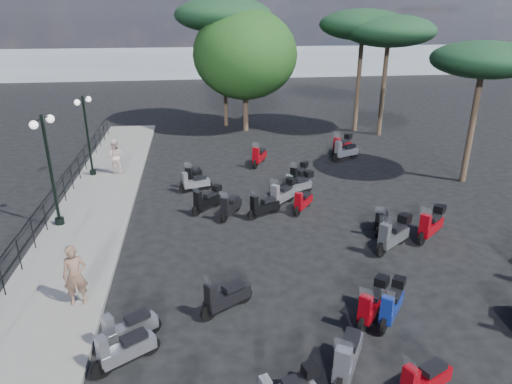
{
  "coord_description": "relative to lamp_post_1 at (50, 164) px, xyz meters",
  "views": [
    {
      "loc": [
        -2.3,
        -13.64,
        7.61
      ],
      "look_at": [
        -0.13,
        2.17,
        1.2
      ],
      "focal_mm": 32.0,
      "sensor_mm": 36.0,
      "label": 1
    }
  ],
  "objects": [
    {
      "name": "scooter_17",
      "position": [
        9.83,
        3.23,
        -2.04
      ],
      "size": [
        1.11,
        1.3,
        1.24
      ],
      "rotation": [
        0.0,
        0.0,
        2.46
      ],
      "color": "black",
      "rests_on": "ground"
    },
    {
      "name": "scooter_10",
      "position": [
        6.39,
        0.07,
        -2.07
      ],
      "size": [
        0.95,
        1.4,
        1.27
      ],
      "rotation": [
        0.0,
        0.0,
        2.59
      ],
      "color": "black",
      "rests_on": "ground"
    },
    {
      "name": "broadleaf_tree",
      "position": [
        8.58,
        13.74,
        2.42
      ],
      "size": [
        6.64,
        6.64,
        7.76
      ],
      "color": "#38281E",
      "rests_on": "ground"
    },
    {
      "name": "scooter_18",
      "position": [
        9.61,
        -9.46,
        -2.06
      ],
      "size": [
        1.52,
        0.85,
        1.3
      ],
      "rotation": [
        0.0,
        0.0,
        2.0
      ],
      "color": "black",
      "rests_on": "ground"
    },
    {
      "name": "scooter_15",
      "position": [
        9.32,
        0.2,
        -2.09
      ],
      "size": [
        1.0,
        1.29,
        1.22
      ],
      "rotation": [
        0.0,
        0.0,
        2.5
      ],
      "color": "black",
      "rests_on": "ground"
    },
    {
      "name": "scooter_20",
      "position": [
        11.73,
        -1.95,
        -2.09
      ],
      "size": [
        0.91,
        1.34,
        1.21
      ],
      "rotation": [
        0.0,
        0.0,
        2.58
      ],
      "color": "black",
      "rests_on": "ground"
    },
    {
      "name": "scooter_26",
      "position": [
        13.26,
        -2.7,
        -1.97
      ],
      "size": [
        1.48,
        1.3,
        1.43
      ],
      "rotation": [
        0.0,
        0.0,
        2.27
      ],
      "color": "black",
      "rests_on": "ground"
    },
    {
      "name": "railing",
      "position": [
        -0.33,
        0.22,
        -1.61
      ],
      "size": [
        0.04,
        26.04,
        1.1
      ],
      "color": "black",
      "rests_on": "sidewalk"
    },
    {
      "name": "distant_hills",
      "position": [
        7.47,
        42.42,
        -1.01
      ],
      "size": [
        70.0,
        8.0,
        3.0
      ],
      "primitive_type": "cube",
      "color": "gray",
      "rests_on": "ground"
    },
    {
      "name": "pine_2",
      "position": [
        7.37,
        15.28,
        4.73
      ],
      "size": [
        6.33,
        6.33,
        8.36
      ],
      "color": "#38281E",
      "rests_on": "ground"
    },
    {
      "name": "pine_3",
      "position": [
        17.67,
        2.61,
        3.05
      ],
      "size": [
        4.52,
        4.52,
        6.39
      ],
      "color": "#38281E",
      "rests_on": "ground"
    },
    {
      "name": "lamp_post_1",
      "position": [
        0.0,
        0.0,
        0.0
      ],
      "size": [
        0.58,
        1.17,
        4.14
      ],
      "rotation": [
        0.0,
        0.0,
        -0.31
      ],
      "color": "black",
      "rests_on": "sidewalk"
    },
    {
      "name": "scooter_19",
      "position": [
        11.61,
        -3.29,
        -1.96
      ],
      "size": [
        1.57,
        1.24,
        1.46
      ],
      "rotation": [
        0.0,
        0.0,
        2.2
      ],
      "color": "black",
      "rests_on": "ground"
    },
    {
      "name": "scooter_11",
      "position": [
        8.41,
        6.25,
        -2.02
      ],
      "size": [
        0.96,
        1.61,
        1.39
      ],
      "rotation": [
        0.0,
        0.0,
        2.67
      ],
      "color": "black",
      "rests_on": "ground"
    },
    {
      "name": "scooter_5",
      "position": [
        4.98,
        3.77,
        -2.06
      ],
      "size": [
        0.81,
        1.54,
        1.29
      ],
      "rotation": [
        0.0,
        0.0,
        2.75
      ],
      "color": "black",
      "rests_on": "ground"
    },
    {
      "name": "scooter_22",
      "position": [
        13.27,
        7.49,
        -1.98
      ],
      "size": [
        1.44,
        1.31,
        1.41
      ],
      "rotation": [
        0.0,
        0.0,
        2.3
      ],
      "color": "black",
      "rests_on": "ground"
    },
    {
      "name": "pine_0",
      "position": [
        15.84,
        12.68,
        4.18
      ],
      "size": [
        5.43,
        5.43,
        7.67
      ],
      "color": "#38281E",
      "rests_on": "ground"
    },
    {
      "name": "pine_1",
      "position": [
        17.03,
        11.42,
        3.87
      ],
      "size": [
        5.53,
        5.53,
        7.37
      ],
      "color": "#38281E",
      "rests_on": "ground"
    },
    {
      "name": "scooter_1",
      "position": [
        3.34,
        -7.67,
        -2.05
      ],
      "size": [
        1.46,
        0.98,
        1.31
      ],
      "rotation": [
        0.0,
        0.0,
        2.12
      ],
      "color": "black",
      "rests_on": "ground"
    },
    {
      "name": "scooter_4",
      "position": [
        5.05,
        2.99,
        -2.09
      ],
      "size": [
        1.48,
        0.64,
        1.21
      ],
      "rotation": [
        0.0,
        0.0,
        1.85
      ],
      "color": "black",
      "rests_on": "ground"
    },
    {
      "name": "scooter_8",
      "position": [
        5.76,
        -5.95,
        -2.05
      ],
      "size": [
        1.47,
        1.0,
        1.33
      ],
      "rotation": [
        0.0,
        0.0,
        2.13
      ],
      "color": "black",
      "rests_on": "ground"
    },
    {
      "name": "scooter_2",
      "position": [
        3.34,
        -6.91,
        -2.06
      ],
      "size": [
        1.44,
        0.97,
        1.29
      ],
      "rotation": [
        0.0,
        0.0,
        2.12
      ],
      "color": "black",
      "rests_on": "ground"
    },
    {
      "name": "scooter_21",
      "position": [
        9.52,
        1.97,
        -2.01
      ],
      "size": [
        1.53,
        0.91,
        1.31
      ],
      "rotation": [
        0.0,
        0.0,
        2.02
      ],
      "color": "black",
      "rests_on": "ground"
    },
    {
      "name": "woman",
      "position": [
        1.81,
        -5.22,
        -1.49
      ],
      "size": [
        0.68,
        0.5,
        1.73
      ],
      "primitive_type": "imported",
      "rotation": [
        0.0,
        0.0,
        0.14
      ],
      "color": "brown",
      "rests_on": "sidewalk"
    },
    {
      "name": "lamp_post_2",
      "position": [
        0.16,
        5.52,
        -0.18
      ],
      "size": [
        0.59,
        1.06,
        3.81
      ],
      "rotation": [
        0.0,
        0.0,
        -0.39
      ],
      "color": "black",
      "rests_on": "sidewalk"
    },
    {
      "name": "scooter_13",
      "position": [
        10.0,
        -6.9,
        -2.02
      ],
      "size": [
        1.14,
        1.36,
        1.29
      ],
      "rotation": [
        0.0,
        0.0,
        2.47
      ],
      "color": "black",
      "rests_on": "ground"
    },
    {
      "name": "pedestrian_far",
      "position": [
        1.27,
        5.61,
        -1.51
      ],
      "size": [
        0.9,
        0.74,
        1.69
      ],
      "primitive_type": "imported",
      "rotation": [
        0.0,
        0.0,
        3.01
      ],
      "color": "beige",
      "rests_on": "sidewalk"
    },
    {
      "name": "sidewalk",
      "position": [
        0.97,
        0.42,
        -2.43
      ],
      "size": [
        3.0,
        30.0,
        0.15
      ],
      "primitive_type": "cube",
      "color": "slate",
      "rests_on": "ground"
    },
    {
      "name": "scooter_9",
      "position": [
        8.63,
        0.89,
        -1.99
      ],
      "size": [
        1.33,
        1.35,
        1.37
      ],
      "rotation": [
        0.0,
        0.0,
        2.36
      ],
      "color": "black",
      "rests_on": "ground"
    },
    {
      "name": "ground",
      "position": [
        7.47,
        -2.58,
        -2.51
      ],
      "size": [
        120.0,
        120.0,
        0.0
      ],
      "primitive_type": "plane",
      "color": "black",
      "rests_on": "ground"
    },
    {
      "name": "scooter_14",
      "position": [
        9.51,
        -6.82,
        -2.01
      ],
      "size": [
        1.23,
        1.34,
        1.33
      ],
      "rotation": [
        0.0,
        0.0,
        2.41
      ],
      "color": "black",
      "rests_on": "ground"
    },
    {
      "name": "scooter_27",
      "position": [
        13.13,
        6.47,
        -2.01
      ],
      "size": [
        1.69,
        0.92,
        1.43
      ],
      "rotation": [
        0.0,
        0.0,
        1.98
      ],
      "color": "black",
      "rests_on": "ground"
    },
    {
      "name": "scooter_6",
      "position": [
        8.23,
        -8.64,
        -2.0
      ],
      "size": [
        1.09,
        1.65,
        1.48
      ],
      "rotation": [
        0.0,
        0.0,
        2.6
      ],
      "color": "black",
      "rests_on": "ground"
    },
    {
      "name": "scooter_16",
      "position": [
        7.68,
        -0.07,
        -2.08
      ],
      "size": [
        1.41,
        0.88,
        1.24
      ],
      "rotation": [
        0.0,
        0.0,
        2.07
      ],
      "color": "black",
      "rests_on": "ground"
    },
    {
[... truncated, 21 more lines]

